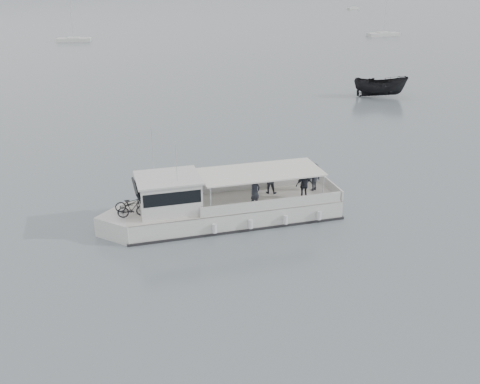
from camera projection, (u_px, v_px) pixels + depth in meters
ground at (278, 201)px, 33.16m from camera, size 1400.00×1400.00×0.00m
tour_boat at (212, 207)px, 30.02m from camera, size 13.35×8.01×5.80m
dark_motorboat at (380, 87)px, 59.63m from camera, size 5.85×5.70×2.29m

